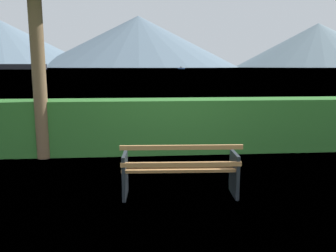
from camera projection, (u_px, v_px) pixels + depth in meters
name	position (u px, v px, depth m)	size (l,w,h in m)	color
ground_plane	(180.00, 195.00, 5.34)	(1400.00, 1400.00, 0.00)	#4C6B33
water_surface	(139.00, 68.00, 306.25)	(620.00, 620.00, 0.00)	#7A99A8
park_bench	(180.00, 170.00, 5.21)	(1.78, 0.65, 0.87)	#A0703F
hedge_row	(166.00, 126.00, 7.99)	(11.07, 0.83, 1.22)	#2D6B28
fishing_boat_near	(181.00, 68.00, 251.68)	(4.97, 2.87, 1.67)	#335693
distant_hills	(137.00, 43.00, 581.68)	(835.69, 337.67, 85.22)	slate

